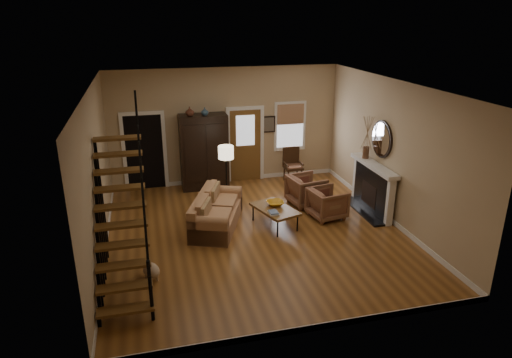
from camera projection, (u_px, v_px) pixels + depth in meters
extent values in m
plane|color=brown|center=(256.00, 233.00, 10.30)|extent=(7.00, 7.00, 0.00)
plane|color=white|center=(256.00, 86.00, 9.17)|extent=(7.00, 7.00, 0.00)
cube|color=tan|center=(226.00, 126.00, 12.92)|extent=(6.50, 0.04, 3.30)
cube|color=tan|center=(96.00, 176.00, 8.99)|extent=(0.04, 7.00, 3.30)
cube|color=tan|center=(393.00, 153.00, 10.48)|extent=(0.04, 7.00, 3.30)
cube|color=black|center=(145.00, 151.00, 12.74)|extent=(1.00, 0.36, 2.10)
cube|color=brown|center=(245.00, 146.00, 13.24)|extent=(0.90, 0.06, 2.10)
cube|color=silver|center=(290.00, 126.00, 13.36)|extent=(0.96, 0.06, 1.46)
cube|color=black|center=(374.00, 189.00, 11.27)|extent=(0.24, 1.60, 1.15)
cube|color=white|center=(374.00, 165.00, 11.04)|extent=(0.30, 1.95, 0.10)
cylinder|color=silver|center=(381.00, 139.00, 10.85)|extent=(0.05, 0.90, 0.90)
imported|color=#4C2619|center=(190.00, 111.00, 12.08)|extent=(0.24, 0.24, 0.25)
imported|color=#334C60|center=(205.00, 111.00, 12.17)|extent=(0.20, 0.20, 0.21)
imported|color=#C38416|center=(275.00, 203.00, 10.64)|extent=(0.40, 0.40, 0.10)
imported|color=brown|center=(327.00, 203.00, 10.97)|extent=(0.93, 0.91, 0.74)
imported|color=brown|center=(306.00, 190.00, 11.73)|extent=(0.98, 0.96, 0.78)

